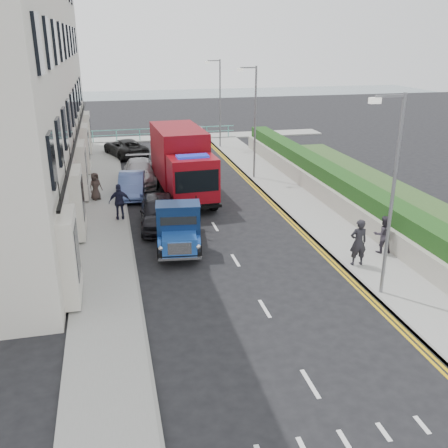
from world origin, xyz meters
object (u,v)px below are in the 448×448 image
at_px(lamp_far, 219,99).
at_px(lamp_near, 390,187).
at_px(pedestrian_east_near, 358,242).
at_px(lamp_mid, 253,116).
at_px(red_lorry, 182,162).
at_px(parked_car_front, 159,211).
at_px(bedford_lorry, 179,230).

bearing_deg(lamp_far, lamp_near, -90.00).
bearing_deg(pedestrian_east_near, lamp_mid, -85.53).
xyz_separation_m(lamp_mid, red_lorry, (-4.95, -2.69, -1.96)).
relative_size(lamp_far, parked_car_front, 1.58).
bearing_deg(bedford_lorry, pedestrian_east_near, -18.66).
relative_size(lamp_near, red_lorry, 0.94).
bearing_deg(bedford_lorry, lamp_near, -34.09).
bearing_deg(bedford_lorry, lamp_far, 79.91).
bearing_deg(lamp_near, parked_car_front, 127.94).
height_order(red_lorry, pedestrian_east_near, red_lorry).
distance_m(bedford_lorry, parked_car_front, 3.27).
xyz_separation_m(parked_car_front, pedestrian_east_near, (7.12, -6.40, 0.32)).
relative_size(lamp_far, red_lorry, 0.94).
relative_size(lamp_near, lamp_mid, 1.00).
xyz_separation_m(lamp_far, pedestrian_east_near, (0.34, -23.71, -2.93)).
xyz_separation_m(bedford_lorry, pedestrian_east_near, (6.63, -3.17, 0.08)).
height_order(lamp_far, parked_car_front, lamp_far).
distance_m(lamp_mid, lamp_far, 10.00).
xyz_separation_m(red_lorry, pedestrian_east_near, (5.29, -11.01, -0.96)).
bearing_deg(lamp_near, pedestrian_east_near, 81.52).
distance_m(lamp_near, lamp_far, 26.00).
height_order(lamp_mid, red_lorry, lamp_mid).
height_order(lamp_near, bedford_lorry, lamp_near).
distance_m(lamp_mid, pedestrian_east_near, 14.02).
xyz_separation_m(lamp_mid, bedford_lorry, (-6.29, -10.53, -3.01)).
relative_size(lamp_near, pedestrian_east_near, 3.68).
xyz_separation_m(lamp_far, parked_car_front, (-6.78, -17.31, -3.24)).
relative_size(lamp_near, bedford_lorry, 1.48).
bearing_deg(pedestrian_east_near, bedford_lorry, -22.55).
relative_size(bedford_lorry, pedestrian_east_near, 2.48).
bearing_deg(lamp_mid, pedestrian_east_near, -88.57).
distance_m(lamp_far, red_lorry, 13.77).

